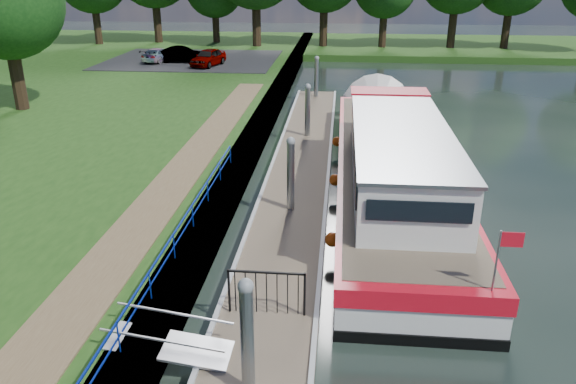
# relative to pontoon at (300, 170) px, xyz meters

# --- Properties ---
(bank_edge) EXTENTS (1.10, 90.00, 0.78)m
(bank_edge) POSITION_rel_pontoon_xyz_m (-2.55, 2.00, 0.20)
(bank_edge) COLOR #473D2D
(bank_edge) RESTS_ON ground
(far_bank) EXTENTS (60.00, 18.00, 0.60)m
(far_bank) POSITION_rel_pontoon_xyz_m (12.00, 39.00, 0.12)
(far_bank) COLOR #1B3E11
(far_bank) RESTS_ON ground
(footpath) EXTENTS (1.60, 40.00, 0.05)m
(footpath) POSITION_rel_pontoon_xyz_m (-4.40, -5.00, 0.62)
(footpath) COLOR brown
(footpath) RESTS_ON riverbank
(carpark) EXTENTS (14.00, 12.00, 0.06)m
(carpark) POSITION_rel_pontoon_xyz_m (-11.00, 25.00, 0.62)
(carpark) COLOR black
(carpark) RESTS_ON riverbank
(blue_fence) EXTENTS (0.04, 18.04, 0.72)m
(blue_fence) POSITION_rel_pontoon_xyz_m (-2.75, -10.00, 1.13)
(blue_fence) COLOR #0C2DBF
(blue_fence) RESTS_ON riverbank
(pontoon) EXTENTS (2.50, 30.00, 0.56)m
(pontoon) POSITION_rel_pontoon_xyz_m (0.00, 0.00, 0.00)
(pontoon) COLOR brown
(pontoon) RESTS_ON ground
(mooring_piles) EXTENTS (0.30, 27.30, 3.55)m
(mooring_piles) POSITION_rel_pontoon_xyz_m (0.00, 0.00, 1.10)
(mooring_piles) COLOR gray
(mooring_piles) RESTS_ON ground
(gangway) EXTENTS (2.58, 1.00, 0.92)m
(gangway) POSITION_rel_pontoon_xyz_m (-1.85, -12.50, 0.44)
(gangway) COLOR #A5A8AD
(gangway) RESTS_ON ground
(gate_panel) EXTENTS (1.85, 0.05, 1.15)m
(gate_panel) POSITION_rel_pontoon_xyz_m (-0.00, -10.80, 0.97)
(gate_panel) COLOR black
(gate_panel) RESTS_ON ground
(barge) EXTENTS (4.36, 21.15, 4.78)m
(barge) POSITION_rel_pontoon_xyz_m (3.60, -0.82, 0.90)
(barge) COLOR black
(barge) RESTS_ON ground
(car_a) EXTENTS (2.49, 4.16, 1.33)m
(car_a) POSITION_rel_pontoon_xyz_m (-8.90, 21.83, 1.31)
(car_a) COLOR #999999
(car_a) RESTS_ON carpark
(car_b) EXTENTS (3.88, 1.45, 1.27)m
(car_b) POSITION_rel_pontoon_xyz_m (-11.45, 23.33, 1.28)
(car_b) COLOR #999999
(car_b) RESTS_ON carpark
(car_c) EXTENTS (2.41, 4.07, 1.11)m
(car_c) POSITION_rel_pontoon_xyz_m (-13.36, 23.50, 1.21)
(car_c) COLOR #999999
(car_c) RESTS_ON carpark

